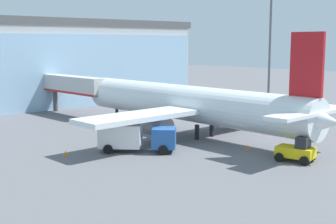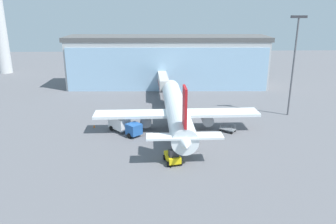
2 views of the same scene
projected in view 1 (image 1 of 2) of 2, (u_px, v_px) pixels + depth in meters
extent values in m
plane|color=slate|center=(241.00, 147.00, 47.00)|extent=(240.00, 240.00, 0.00)
cube|color=#B5B5B5|center=(41.00, 66.00, 76.69)|extent=(55.15, 13.89, 12.98)
cube|color=#99C0DF|center=(59.00, 72.00, 72.15)|extent=(53.65, 2.13, 11.68)
cube|color=#545454|center=(39.00, 22.00, 75.64)|extent=(56.25, 14.17, 1.20)
cube|color=beige|center=(73.00, 84.00, 66.95)|extent=(2.57, 13.54, 2.40)
cube|color=red|center=(73.00, 92.00, 67.10)|extent=(2.62, 13.54, 0.30)
cylinder|color=#4C4C51|center=(55.00, 101.00, 70.96)|extent=(0.70, 0.70, 3.20)
cylinder|color=#59595E|center=(270.00, 46.00, 72.41)|extent=(0.36, 0.36, 19.77)
cylinder|color=white|center=(188.00, 103.00, 52.69)|extent=(4.50, 32.52, 4.00)
cone|color=white|center=(103.00, 92.00, 64.38)|extent=(4.04, 3.06, 4.00)
cone|color=white|center=(320.00, 121.00, 41.00)|extent=(3.66, 4.06, 3.60)
cube|color=white|center=(198.00, 108.00, 51.58)|extent=(30.20, 4.66, 0.50)
cube|color=white|center=(310.00, 113.00, 41.63)|extent=(11.04, 2.57, 0.30)
cube|color=red|center=(307.00, 64.00, 41.36)|extent=(0.41, 3.21, 5.72)
cylinder|color=gray|center=(156.00, 126.00, 48.26)|extent=(2.15, 3.23, 2.10)
cylinder|color=gray|center=(228.00, 114.00, 56.02)|extent=(2.15, 3.23, 2.10)
cylinder|color=black|center=(197.00, 132.00, 50.40)|extent=(0.50, 0.50, 1.60)
cylinder|color=black|center=(212.00, 129.00, 52.03)|extent=(0.50, 0.50, 1.60)
cylinder|color=black|center=(117.00, 115.00, 62.64)|extent=(0.40, 0.40, 1.60)
cube|color=#2659A5|center=(164.00, 138.00, 44.48)|extent=(3.11, 3.11, 1.90)
cube|color=white|center=(120.00, 136.00, 44.78)|extent=(4.34, 4.42, 2.20)
cylinder|color=black|center=(165.00, 145.00, 45.71)|extent=(0.83, 0.86, 0.90)
cylinder|color=black|center=(163.00, 150.00, 43.54)|extent=(0.83, 0.86, 0.90)
cylinder|color=black|center=(113.00, 144.00, 46.11)|extent=(0.83, 0.86, 0.90)
cylinder|color=black|center=(108.00, 149.00, 43.94)|extent=(0.83, 0.86, 0.90)
cube|color=slate|center=(258.00, 124.00, 57.14)|extent=(3.19, 2.98, 0.16)
cylinder|color=black|center=(266.00, 125.00, 57.98)|extent=(0.42, 0.36, 0.44)
cylinder|color=slate|center=(266.00, 118.00, 57.86)|extent=(0.08, 0.08, 0.90)
cylinder|color=black|center=(269.00, 127.00, 56.56)|extent=(0.42, 0.36, 0.44)
cylinder|color=slate|center=(269.00, 120.00, 56.44)|extent=(0.08, 0.08, 0.90)
cylinder|color=black|center=(248.00, 125.00, 57.80)|extent=(0.42, 0.36, 0.44)
cylinder|color=slate|center=(248.00, 119.00, 57.67)|extent=(0.08, 0.08, 0.90)
cylinder|color=black|center=(251.00, 127.00, 56.38)|extent=(0.42, 0.36, 0.44)
cylinder|color=slate|center=(251.00, 121.00, 56.26)|extent=(0.08, 0.08, 0.90)
cube|color=yellow|center=(296.00, 152.00, 41.12)|extent=(2.46, 3.52, 0.90)
cube|color=#26262B|center=(303.00, 142.00, 40.62)|extent=(1.59, 1.29, 1.00)
cylinder|color=black|center=(279.00, 157.00, 41.09)|extent=(0.52, 0.86, 0.80)
cylinder|color=black|center=(287.00, 153.00, 42.55)|extent=(0.52, 0.86, 0.80)
cylinder|color=black|center=(304.00, 161.00, 39.83)|extent=(0.52, 0.86, 0.80)
cylinder|color=black|center=(311.00, 157.00, 41.29)|extent=(0.52, 0.86, 0.80)
cone|color=orange|center=(248.00, 148.00, 45.40)|extent=(0.36, 0.36, 0.55)
cone|color=orange|center=(65.00, 153.00, 42.97)|extent=(0.36, 0.36, 0.55)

